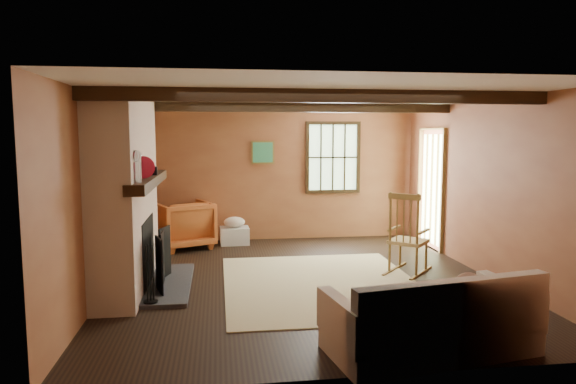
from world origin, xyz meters
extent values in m
plane|color=black|center=(0.00, 0.00, 0.00)|extent=(5.50, 5.50, 0.00)
cube|color=#935634|center=(0.00, 2.75, 1.20)|extent=(5.00, 0.02, 2.40)
cube|color=#935634|center=(0.00, -2.75, 1.20)|extent=(5.00, 0.02, 2.40)
cube|color=#935634|center=(-2.50, 0.00, 1.20)|extent=(0.02, 5.50, 2.40)
cube|color=#935634|center=(2.50, 0.00, 1.20)|extent=(0.02, 5.50, 2.40)
cube|color=white|center=(0.00, 0.00, 2.40)|extent=(5.00, 5.50, 0.02)
cube|color=black|center=(0.00, -1.20, 2.33)|extent=(5.00, 0.12, 0.14)
cube|color=black|center=(0.00, 1.20, 2.33)|extent=(5.00, 0.12, 0.14)
cube|color=black|center=(1.00, 2.72, 1.50)|extent=(1.02, 0.06, 1.32)
cube|color=#BEE8B1|center=(1.00, 2.75, 1.50)|extent=(0.90, 0.01, 1.20)
cube|color=black|center=(1.00, 2.73, 1.50)|extent=(0.90, 0.03, 0.02)
cube|color=brown|center=(2.47, 1.70, 1.00)|extent=(0.06, 1.00, 2.06)
cube|color=#BEE8B1|center=(2.50, 1.70, 1.00)|extent=(0.01, 0.80, 1.85)
cube|color=brown|center=(-0.30, 2.72, 1.60)|extent=(0.42, 0.03, 0.42)
cube|color=#246D6A|center=(-0.30, 2.71, 1.60)|extent=(0.36, 0.01, 0.36)
cube|color=#96513A|center=(-2.25, 0.00, 1.20)|extent=(0.50, 2.20, 2.40)
cube|color=black|center=(-2.18, 0.00, 0.45)|extent=(0.38, 1.00, 0.85)
cube|color=#333338|center=(-1.75, 0.00, 0.03)|extent=(0.55, 1.80, 0.05)
cube|color=black|center=(-1.97, 0.00, 1.35)|extent=(0.22, 2.30, 0.12)
cube|color=black|center=(-1.82, -0.43, 0.38)|extent=(0.12, 0.32, 0.67)
cube|color=black|center=(-1.82, -0.09, 0.38)|extent=(0.02, 0.33, 0.67)
cube|color=black|center=(-1.82, 0.26, 0.38)|extent=(0.12, 0.32, 0.67)
cylinder|color=black|center=(-1.88, -0.80, 0.06)|extent=(0.16, 0.16, 0.02)
cylinder|color=black|center=(-1.91, -0.83, 0.38)|extent=(0.01, 0.01, 0.66)
cylinder|color=black|center=(-1.88, -0.80, 0.38)|extent=(0.01, 0.01, 0.66)
cylinder|color=black|center=(-1.85, -0.77, 0.38)|extent=(0.01, 0.01, 0.66)
cylinder|color=silver|center=(-1.98, -0.87, 1.52)|extent=(0.10, 0.10, 0.23)
sphere|color=silver|center=(-1.98, -0.87, 1.70)|extent=(0.12, 0.12, 0.12)
cylinder|color=#A51227|center=(-1.98, -0.32, 1.54)|extent=(0.27, 0.05, 0.27)
cube|color=black|center=(-1.98, 0.19, 1.46)|extent=(0.20, 0.13, 0.11)
cylinder|color=black|center=(-1.98, 0.46, 1.45)|extent=(0.07, 0.07, 0.09)
cylinder|color=black|center=(-1.98, 0.54, 1.45)|extent=(0.07, 0.07, 0.08)
cube|color=tan|center=(0.20, -0.20, 0.00)|extent=(2.50, 3.00, 0.01)
cube|color=tan|center=(1.52, 0.21, 0.44)|extent=(0.65, 0.64, 0.05)
cube|color=brown|center=(1.39, 0.06, 1.09)|extent=(0.37, 0.33, 0.08)
cylinder|color=brown|center=(1.79, 0.22, 0.22)|extent=(0.03, 0.03, 0.43)
cylinder|color=brown|center=(1.50, 0.48, 0.22)|extent=(0.03, 0.03, 0.43)
cylinder|color=brown|center=(1.53, -0.07, 0.22)|extent=(0.03, 0.03, 0.43)
cylinder|color=brown|center=(1.24, 0.19, 0.22)|extent=(0.03, 0.03, 0.43)
cylinder|color=brown|center=(1.53, -0.07, 0.78)|extent=(0.03, 0.03, 0.73)
cylinder|color=brown|center=(1.24, 0.19, 0.78)|extent=(0.03, 0.03, 0.73)
cylinder|color=brown|center=(1.46, 0.00, 0.76)|extent=(0.02, 0.02, 0.60)
cylinder|color=brown|center=(1.39, 0.06, 0.76)|extent=(0.02, 0.02, 0.60)
cylinder|color=brown|center=(1.32, 0.13, 0.76)|extent=(0.02, 0.02, 0.60)
cube|color=brown|center=(1.68, 0.07, 0.60)|extent=(0.30, 0.33, 0.03)
cube|color=brown|center=(1.36, 0.35, 0.60)|extent=(0.30, 0.33, 0.03)
cube|color=brown|center=(1.66, 0.08, 0.01)|extent=(0.58, 0.64, 0.03)
cube|color=brown|center=(1.37, 0.34, 0.01)|extent=(0.58, 0.64, 0.03)
cube|color=beige|center=(0.74, -2.35, 0.20)|extent=(1.92, 1.12, 0.40)
cube|color=beige|center=(0.80, -2.69, 0.50)|extent=(1.81, 0.45, 0.50)
cube|color=beige|center=(-0.10, -2.50, 0.38)|extent=(0.27, 0.82, 0.36)
cube|color=beige|center=(1.59, -2.20, 0.38)|extent=(0.27, 0.82, 0.36)
ellipsoid|color=beige|center=(1.17, -2.18, 0.50)|extent=(0.34, 0.17, 0.33)
cylinder|color=brown|center=(-2.21, 2.60, 0.05)|extent=(0.36, 0.11, 0.11)
cylinder|color=brown|center=(-2.10, 2.60, 0.05)|extent=(0.36, 0.11, 0.11)
cylinder|color=brown|center=(-1.98, 2.60, 0.05)|extent=(0.36, 0.11, 0.11)
cylinder|color=brown|center=(-2.21, 2.60, 0.16)|extent=(0.36, 0.11, 0.11)
cylinder|color=brown|center=(-2.10, 2.60, 0.16)|extent=(0.36, 0.11, 0.11)
cylinder|color=brown|center=(-1.98, 2.60, 0.16)|extent=(0.36, 0.11, 0.11)
cube|color=silver|center=(-0.84, 2.38, 0.15)|extent=(0.51, 0.40, 0.30)
ellipsoid|color=beige|center=(-0.84, 2.38, 0.39)|extent=(0.45, 0.41, 0.19)
imported|color=#BF6026|center=(-1.70, 2.20, 0.40)|extent=(1.13, 1.15, 0.80)
camera|label=1|loc=(-1.11, -6.54, 1.94)|focal=32.00mm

